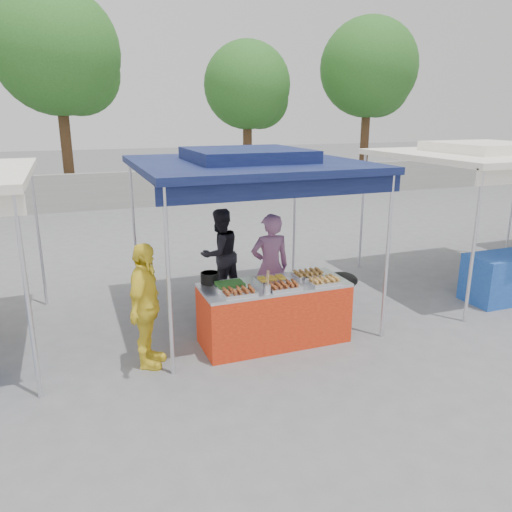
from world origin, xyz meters
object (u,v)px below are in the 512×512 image
object	(u,v)px
vendor_woman	(270,267)
helper_man	(220,254)
customer_person	(146,306)
vendor_table	(274,313)
wok_burner	(341,294)
cooking_pot	(210,278)

from	to	relation	value
vendor_woman	helper_man	world-z (taller)	vendor_woman
vendor_woman	customer_person	size ratio (longest dim) A/B	1.04
vendor_table	customer_person	world-z (taller)	customer_person
vendor_table	wok_burner	world-z (taller)	vendor_table
wok_burner	customer_person	xyz separation A→B (m)	(-2.92, -0.30, 0.32)
cooking_pot	helper_man	size ratio (longest dim) A/B	0.16
wok_burner	vendor_woman	xyz separation A→B (m)	(-0.92, 0.56, 0.35)
wok_burner	helper_man	bearing A→B (deg)	146.11
helper_man	vendor_table	bearing A→B (deg)	74.17
vendor_table	customer_person	bearing A→B (deg)	-177.48
vendor_table	customer_person	size ratio (longest dim) A/B	1.26
cooking_pot	wok_burner	size ratio (longest dim) A/B	0.32
wok_burner	helper_man	xyz separation A→B (m)	(-1.36, 1.73, 0.30)
cooking_pot	helper_man	bearing A→B (deg)	68.83
vendor_woman	helper_man	size ratio (longest dim) A/B	1.07
cooking_pot	vendor_woman	size ratio (longest dim) A/B	0.15
cooking_pot	vendor_woman	xyz separation A→B (m)	(1.07, 0.45, -0.10)
vendor_table	helper_man	world-z (taller)	helper_man
wok_burner	vendor_table	bearing A→B (deg)	-151.51
cooking_pot	wok_burner	distance (m)	2.04
cooking_pot	vendor_woman	bearing A→B (deg)	23.06
cooking_pot	customer_person	size ratio (longest dim) A/B	0.16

